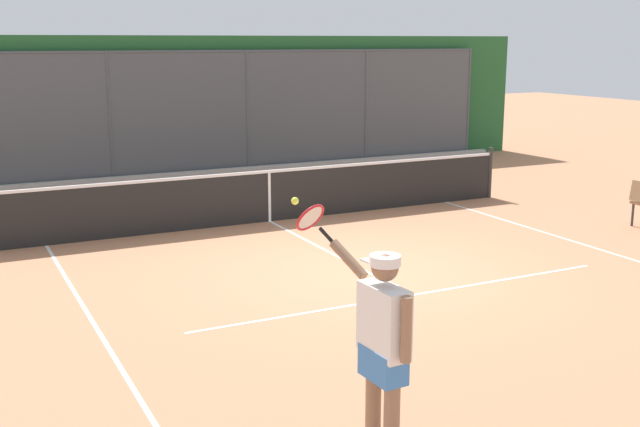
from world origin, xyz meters
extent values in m
plane|color=#B27551|center=(0.00, 0.00, 0.00)|extent=(60.00, 60.00, 0.00)
cube|color=white|center=(0.00, 1.13, 0.00)|extent=(6.18, 0.05, 0.01)
cube|color=white|center=(-3.96, 0.69, 0.00)|extent=(0.05, 8.78, 0.01)
cube|color=white|center=(3.96, 0.69, 0.00)|extent=(0.05, 8.78, 0.01)
cube|color=white|center=(0.00, -1.28, 0.00)|extent=(0.05, 4.83, 0.01)
cylinder|color=#474C51|center=(-8.56, -9.14, 1.53)|extent=(0.07, 0.07, 3.05)
cylinder|color=#474C51|center=(-5.14, -9.14, 1.53)|extent=(0.07, 0.07, 3.05)
cylinder|color=#474C51|center=(-1.71, -9.14, 1.53)|extent=(0.07, 0.07, 3.05)
cylinder|color=#474C51|center=(1.71, -9.14, 1.53)|extent=(0.07, 0.07, 3.05)
cylinder|color=#474C51|center=(0.00, -9.14, 3.01)|extent=(17.12, 0.05, 0.05)
cube|color=#474C51|center=(0.00, -9.14, 1.53)|extent=(17.12, 0.02, 3.05)
cube|color=#235B2D|center=(0.00, -9.79, 1.70)|extent=(20.12, 0.90, 3.40)
cube|color=#ADADA8|center=(0.00, -8.96, 0.07)|extent=(18.12, 0.18, 0.15)
cylinder|color=#2D2D2D|center=(-5.08, -3.70, 0.54)|extent=(0.09, 0.09, 1.07)
cube|color=black|center=(0.00, -3.70, 0.46)|extent=(10.08, 0.02, 0.91)
cube|color=white|center=(0.00, -3.70, 0.94)|extent=(10.08, 0.04, 0.05)
cube|color=white|center=(0.00, -3.70, 0.46)|extent=(0.05, 0.04, 0.91)
cylinder|color=#8C664C|center=(2.44, 4.57, 0.48)|extent=(0.13, 0.13, 0.78)
cylinder|color=#8C664C|center=(2.45, 4.31, 0.48)|extent=(0.13, 0.13, 0.78)
cube|color=#3D7AC6|center=(2.45, 4.44, 0.79)|extent=(0.24, 0.42, 0.26)
cube|color=white|center=(2.45, 4.44, 1.15)|extent=(0.24, 0.49, 0.56)
cylinder|color=#8C664C|center=(2.43, 4.73, 1.17)|extent=(0.08, 0.08, 0.52)
cylinder|color=#8C664C|center=(2.52, 4.00, 1.54)|extent=(0.21, 0.39, 0.29)
sphere|color=#8C664C|center=(2.45, 4.44, 1.57)|extent=(0.21, 0.21, 0.21)
cylinder|color=white|center=(2.45, 4.44, 1.63)|extent=(0.26, 0.26, 0.08)
cube|color=white|center=(2.45, 4.32, 1.60)|extent=(0.19, 0.20, 0.02)
cylinder|color=black|center=(2.61, 3.77, 1.70)|extent=(0.09, 0.17, 0.13)
torus|color=red|center=(2.67, 3.59, 1.82)|extent=(0.34, 0.27, 0.26)
cylinder|color=silver|center=(2.67, 3.59, 1.82)|extent=(0.28, 0.22, 0.21)
sphere|color=#D6E042|center=(2.74, 3.43, 1.94)|extent=(0.07, 0.07, 0.07)
cylinder|color=#333338|center=(-5.72, -0.43, 0.22)|extent=(0.04, 0.04, 0.44)
camera|label=1|loc=(5.47, 9.39, 3.28)|focal=43.97mm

